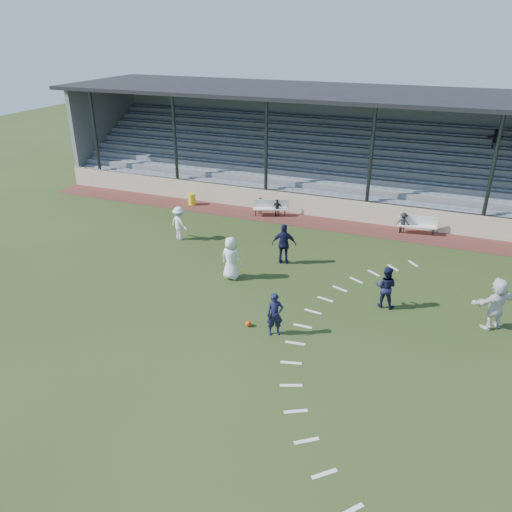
% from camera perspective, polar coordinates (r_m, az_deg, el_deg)
% --- Properties ---
extents(ground, '(90.00, 90.00, 0.00)m').
position_cam_1_polar(ground, '(19.55, -2.72, -6.34)').
color(ground, '#293917').
rests_on(ground, ground).
extents(cinder_track, '(34.00, 2.00, 0.02)m').
position_cam_1_polar(cinder_track, '(28.47, 5.96, 3.97)').
color(cinder_track, '#522520').
rests_on(cinder_track, ground).
extents(retaining_wall, '(34.00, 0.18, 1.20)m').
position_cam_1_polar(retaining_wall, '(29.22, 6.59, 5.73)').
color(retaining_wall, beige).
rests_on(retaining_wall, ground).
extents(bench_left, '(2.00, 1.18, 0.95)m').
position_cam_1_polar(bench_left, '(29.03, 1.74, 5.72)').
color(bench_left, white).
rests_on(bench_left, cinder_track).
extents(bench_right, '(2.04, 0.76, 0.95)m').
position_cam_1_polar(bench_right, '(27.79, 17.97, 3.58)').
color(bench_right, white).
rests_on(bench_right, cinder_track).
extents(trash_bin, '(0.44, 0.44, 0.70)m').
position_cam_1_polar(trash_bin, '(31.15, -7.33, 6.47)').
color(trash_bin, yellow).
rests_on(trash_bin, cinder_track).
extents(football, '(0.22, 0.22, 0.22)m').
position_cam_1_polar(football, '(18.59, -0.88, -7.73)').
color(football, red).
rests_on(football, ground).
extents(player_white_lead, '(0.99, 0.69, 1.93)m').
position_cam_1_polar(player_white_lead, '(21.58, -2.87, -0.25)').
color(player_white_lead, silver).
rests_on(player_white_lead, ground).
extents(player_navy_lead, '(0.71, 0.63, 1.63)m').
position_cam_1_polar(player_navy_lead, '(17.79, 2.17, -6.70)').
color(player_navy_lead, '#121433').
rests_on(player_navy_lead, ground).
extents(player_navy_mid, '(0.86, 0.68, 1.71)m').
position_cam_1_polar(player_navy_mid, '(20.10, 14.60, -3.44)').
color(player_navy_mid, '#121433').
rests_on(player_navy_mid, ground).
extents(player_white_wing, '(1.29, 1.01, 1.75)m').
position_cam_1_polar(player_white_wing, '(25.95, -8.74, 3.73)').
color(player_white_wing, silver).
rests_on(player_white_wing, ground).
extents(player_navy_wing, '(1.21, 0.71, 1.93)m').
position_cam_1_polar(player_navy_wing, '(22.99, 3.23, 1.37)').
color(player_navy_wing, '#121433').
rests_on(player_navy_wing, ground).
extents(player_white_back, '(1.80, 1.65, 2.01)m').
position_cam_1_polar(player_white_back, '(20.04, 25.76, -4.91)').
color(player_white_back, silver).
rests_on(player_white_back, ground).
extents(sub_left_near, '(0.43, 0.36, 1.00)m').
position_cam_1_polar(sub_left_near, '(29.27, 0.47, 5.76)').
color(sub_left_near, black).
rests_on(sub_left_near, cinder_track).
extents(sub_left_far, '(0.63, 0.38, 1.00)m').
position_cam_1_polar(sub_left_far, '(28.95, 2.45, 5.53)').
color(sub_left_far, black).
rests_on(sub_left_far, cinder_track).
extents(sub_right, '(0.73, 0.44, 1.11)m').
position_cam_1_polar(sub_right, '(27.67, 16.47, 3.68)').
color(sub_right, black).
rests_on(sub_right, cinder_track).
extents(grandstand, '(34.60, 9.00, 6.61)m').
position_cam_1_polar(grandstand, '(33.16, 8.97, 10.81)').
color(grandstand, gray).
rests_on(grandstand, ground).
extents(penalty_arc, '(3.89, 14.63, 0.01)m').
position_cam_1_polar(penalty_arc, '(18.47, 9.17, -8.71)').
color(penalty_arc, white).
rests_on(penalty_arc, ground).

